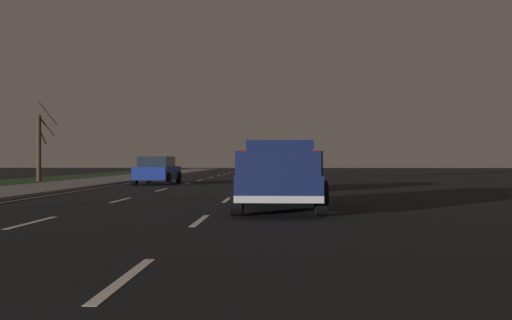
# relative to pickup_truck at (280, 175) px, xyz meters

# --- Properties ---
(ground) EXTENTS (144.00, 144.00, 0.00)m
(ground) POSITION_rel_pickup_truck_xyz_m (13.62, 3.50, -0.91)
(ground) COLOR black
(sidewalk_shoulder) EXTENTS (108.00, 4.00, 0.12)m
(sidewalk_shoulder) POSITION_rel_pickup_truck_xyz_m (13.62, 10.95, -0.85)
(sidewalk_shoulder) COLOR slate
(sidewalk_shoulder) RESTS_ON ground
(lane_markings) EXTENTS (108.38, 7.04, 0.01)m
(lane_markings) POSITION_rel_pickup_truck_xyz_m (17.42, 6.58, -0.91)
(lane_markings) COLOR silver
(lane_markings) RESTS_ON ground
(pickup_truck) EXTENTS (5.44, 2.32, 1.87)m
(pickup_truck) POSITION_rel_pickup_truck_xyz_m (0.00, 0.00, 0.00)
(pickup_truck) COLOR #141E4C
(pickup_truck) RESTS_ON ground
(sedan_silver) EXTENTS (4.43, 2.08, 1.54)m
(sedan_silver) POSITION_rel_pickup_truck_xyz_m (9.18, 0.18, -0.13)
(sedan_silver) COLOR #B2B5BA
(sedan_silver) RESTS_ON ground
(sedan_blue) EXTENTS (4.42, 2.05, 1.54)m
(sedan_blue) POSITION_rel_pickup_truck_xyz_m (15.58, 6.76, -0.13)
(sedan_blue) COLOR navy
(sedan_blue) RESTS_ON ground
(bare_tree_far) EXTENTS (0.92, 1.18, 5.00)m
(bare_tree_far) POSITION_rel_pickup_truck_xyz_m (19.30, 15.03, 1.35)
(bare_tree_far) COLOR #423323
(bare_tree_far) RESTS_ON ground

